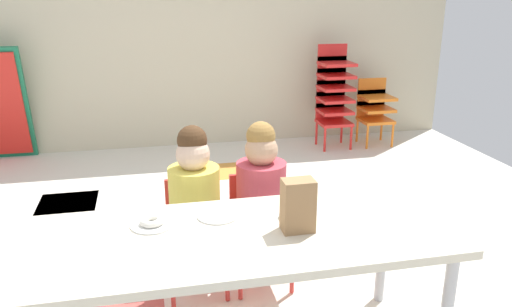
{
  "coord_description": "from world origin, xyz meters",
  "views": [
    {
      "loc": [
        -0.25,
        -2.45,
        1.56
      ],
      "look_at": [
        0.2,
        -0.37,
        0.87
      ],
      "focal_mm": 35.53,
      "sensor_mm": 36.0,
      "label": 1
    }
  ],
  "objects_px": {
    "kid_chair_orange_stack": "(375,107)",
    "paper_plate_center_table": "(218,216)",
    "paper_plate_near_edge": "(152,225)",
    "donut_powdered_loose": "(291,215)",
    "kid_chair_red_stack": "(334,91)",
    "seated_child_near_camera": "(194,196)",
    "donut_powdered_on_plate": "(152,221)",
    "seated_child_middle_seat": "(261,190)",
    "craft_table": "(240,244)",
    "paper_bag_brown": "(298,206)"
  },
  "relations": [
    {
      "from": "seated_child_near_camera",
      "to": "paper_bag_brown",
      "type": "relative_size",
      "value": 4.17
    },
    {
      "from": "craft_table",
      "to": "paper_plate_center_table",
      "type": "bearing_deg",
      "value": 111.43
    },
    {
      "from": "craft_table",
      "to": "donut_powdered_loose",
      "type": "xyz_separation_m",
      "value": [
        0.24,
        0.09,
        0.07
      ]
    },
    {
      "from": "kid_chair_orange_stack",
      "to": "seated_child_middle_seat",
      "type": "bearing_deg",
      "value": -126.53
    },
    {
      "from": "paper_plate_near_edge",
      "to": "donut_powdered_loose",
      "type": "relative_size",
      "value": 1.67
    },
    {
      "from": "kid_chair_orange_stack",
      "to": "seated_child_near_camera",
      "type": "bearing_deg",
      "value": -131.58
    },
    {
      "from": "craft_table",
      "to": "seated_child_middle_seat",
      "type": "height_order",
      "value": "seated_child_middle_seat"
    },
    {
      "from": "paper_plate_center_table",
      "to": "donut_powdered_loose",
      "type": "distance_m",
      "value": 0.32
    },
    {
      "from": "seated_child_middle_seat",
      "to": "donut_powdered_on_plate",
      "type": "distance_m",
      "value": 0.72
    },
    {
      "from": "seated_child_near_camera",
      "to": "paper_plate_near_edge",
      "type": "bearing_deg",
      "value": -116.51
    },
    {
      "from": "craft_table",
      "to": "kid_chair_orange_stack",
      "type": "xyz_separation_m",
      "value": [
        1.98,
        2.95,
        -0.17
      ]
    },
    {
      "from": "seated_child_near_camera",
      "to": "kid_chair_red_stack",
      "type": "xyz_separation_m",
      "value": [
        1.65,
        2.38,
        0.02
      ]
    },
    {
      "from": "paper_bag_brown",
      "to": "donut_powdered_loose",
      "type": "relative_size",
      "value": 2.04
    },
    {
      "from": "seated_child_middle_seat",
      "to": "paper_plate_near_edge",
      "type": "relative_size",
      "value": 5.1
    },
    {
      "from": "seated_child_near_camera",
      "to": "paper_plate_near_edge",
      "type": "xyz_separation_m",
      "value": [
        -0.22,
        -0.44,
        0.07
      ]
    },
    {
      "from": "seated_child_middle_seat",
      "to": "donut_powdered_loose",
      "type": "distance_m",
      "value": 0.5
    },
    {
      "from": "seated_child_middle_seat",
      "to": "donut_powdered_on_plate",
      "type": "height_order",
      "value": "seated_child_middle_seat"
    },
    {
      "from": "donut_powdered_on_plate",
      "to": "paper_plate_center_table",
      "type": "bearing_deg",
      "value": 6.07
    },
    {
      "from": "craft_table",
      "to": "paper_bag_brown",
      "type": "bearing_deg",
      "value": -7.24
    },
    {
      "from": "seated_child_near_camera",
      "to": "kid_chair_red_stack",
      "type": "height_order",
      "value": "kid_chair_red_stack"
    },
    {
      "from": "craft_table",
      "to": "paper_plate_center_table",
      "type": "relative_size",
      "value": 9.68
    },
    {
      "from": "seated_child_middle_seat",
      "to": "paper_plate_center_table",
      "type": "xyz_separation_m",
      "value": [
        -0.28,
        -0.41,
        0.07
      ]
    },
    {
      "from": "donut_powdered_loose",
      "to": "seated_child_middle_seat",
      "type": "bearing_deg",
      "value": 92.72
    },
    {
      "from": "seated_child_middle_seat",
      "to": "paper_bag_brown",
      "type": "bearing_deg",
      "value": -88.57
    },
    {
      "from": "paper_plate_center_table",
      "to": "donut_powdered_on_plate",
      "type": "distance_m",
      "value": 0.28
    },
    {
      "from": "craft_table",
      "to": "kid_chair_red_stack",
      "type": "xyz_separation_m",
      "value": [
        1.52,
        2.95,
        0.01
      ]
    },
    {
      "from": "seated_child_middle_seat",
      "to": "paper_plate_near_edge",
      "type": "bearing_deg",
      "value": -142.38
    },
    {
      "from": "seated_child_near_camera",
      "to": "seated_child_middle_seat",
      "type": "relative_size",
      "value": 1.0
    },
    {
      "from": "kid_chair_red_stack",
      "to": "donut_powdered_loose",
      "type": "distance_m",
      "value": 3.14
    },
    {
      "from": "seated_child_near_camera",
      "to": "seated_child_middle_seat",
      "type": "height_order",
      "value": "same"
    },
    {
      "from": "paper_bag_brown",
      "to": "craft_table",
      "type": "bearing_deg",
      "value": 172.76
    },
    {
      "from": "kid_chair_orange_stack",
      "to": "paper_plate_center_table",
      "type": "relative_size",
      "value": 3.78
    },
    {
      "from": "kid_chair_orange_stack",
      "to": "paper_plate_center_table",
      "type": "xyz_separation_m",
      "value": [
        -2.05,
        -2.78,
        0.23
      ]
    },
    {
      "from": "craft_table",
      "to": "kid_chair_orange_stack",
      "type": "distance_m",
      "value": 3.56
    },
    {
      "from": "kid_chair_red_stack",
      "to": "seated_child_near_camera",
      "type": "bearing_deg",
      "value": -124.79
    },
    {
      "from": "donut_powdered_on_plate",
      "to": "paper_plate_near_edge",
      "type": "bearing_deg",
      "value": 0.0
    },
    {
      "from": "seated_child_middle_seat",
      "to": "donut_powdered_on_plate",
      "type": "xyz_separation_m",
      "value": [
        -0.57,
        -0.44,
        0.09
      ]
    },
    {
      "from": "paper_bag_brown",
      "to": "paper_plate_center_table",
      "type": "relative_size",
      "value": 1.22
    },
    {
      "from": "paper_plate_near_edge",
      "to": "kid_chair_red_stack",
      "type": "bearing_deg",
      "value": 56.4
    },
    {
      "from": "paper_bag_brown",
      "to": "paper_plate_center_table",
      "type": "distance_m",
      "value": 0.38
    },
    {
      "from": "kid_chair_orange_stack",
      "to": "donut_powdered_loose",
      "type": "xyz_separation_m",
      "value": [
        -1.74,
        -2.86,
        0.24
      ]
    },
    {
      "from": "donut_powdered_loose",
      "to": "seated_child_near_camera",
      "type": "bearing_deg",
      "value": 127.26
    },
    {
      "from": "donut_powdered_loose",
      "to": "paper_plate_near_edge",
      "type": "bearing_deg",
      "value": 174.93
    },
    {
      "from": "seated_child_near_camera",
      "to": "donut_powdered_loose",
      "type": "bearing_deg",
      "value": -52.74
    },
    {
      "from": "seated_child_near_camera",
      "to": "kid_chair_red_stack",
      "type": "relative_size",
      "value": 0.88
    },
    {
      "from": "seated_child_near_camera",
      "to": "donut_powdered_loose",
      "type": "distance_m",
      "value": 0.62
    },
    {
      "from": "paper_plate_near_edge",
      "to": "donut_powdered_loose",
      "type": "height_order",
      "value": "donut_powdered_loose"
    },
    {
      "from": "paper_plate_near_edge",
      "to": "paper_plate_center_table",
      "type": "relative_size",
      "value": 1.0
    },
    {
      "from": "kid_chair_orange_stack",
      "to": "paper_plate_center_table",
      "type": "distance_m",
      "value": 3.46
    },
    {
      "from": "seated_child_near_camera",
      "to": "kid_chair_red_stack",
      "type": "distance_m",
      "value": 2.9
    }
  ]
}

